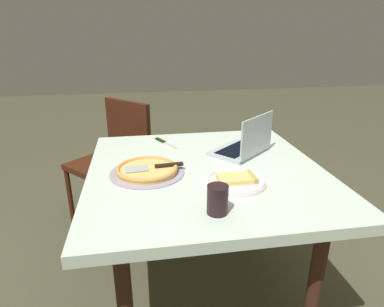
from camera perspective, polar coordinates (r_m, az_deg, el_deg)
name	(u,v)px	position (r m, az deg, el deg)	size (l,w,h in m)	color
ground_plane	(204,288)	(1.96, 2.12, -22.27)	(12.00, 12.00, 0.00)	#464430
dining_table	(206,184)	(1.59, 2.43, -5.21)	(1.13, 1.09, 0.72)	silver
laptop	(244,146)	(1.74, 9.00, 1.37)	(0.36, 0.36, 0.22)	#ABB9BD
pizza_plate	(236,181)	(1.42, 7.64, -4.67)	(0.26, 0.26, 0.04)	white
pizza_tray	(147,170)	(1.51, -7.76, -2.83)	(0.34, 0.34, 0.04)	#9D92AE
table_knife	(164,142)	(1.91, -4.83, 1.94)	(0.20, 0.12, 0.01)	beige
drink_cup	(218,199)	(1.18, 4.44, -7.90)	(0.08, 0.08, 0.11)	black
chair_near	(116,154)	(2.41, -12.98, -0.11)	(0.63, 0.63, 0.86)	#3C1A0D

